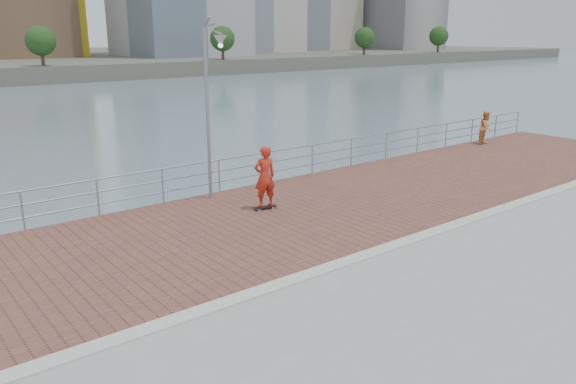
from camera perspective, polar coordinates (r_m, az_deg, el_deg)
water at (r=14.05m, az=5.25°, el=-14.87°), size 400.00×400.00×0.00m
brick_lane at (r=15.73m, az=-3.63°, el=-3.26°), size 40.00×6.80×0.02m
curb at (r=13.12m, az=5.48°, el=-7.23°), size 40.00×0.40×0.06m
guardrail at (r=18.32m, az=-9.76°, el=1.54°), size 39.06×0.06×1.13m
street_lamp at (r=17.23m, az=-7.65°, el=11.28°), size 0.39×1.14×5.37m
skateboard at (r=16.96m, az=-2.34°, el=-1.54°), size 0.74×0.31×0.08m
skateboarder at (r=16.70m, az=-2.38°, el=1.57°), size 0.75×0.56×1.86m
bystander at (r=28.38m, az=19.46°, el=6.18°), size 0.86×0.72×1.57m
shoreline_trees at (r=90.27m, az=-20.64°, el=14.31°), size 169.26×4.65×6.20m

